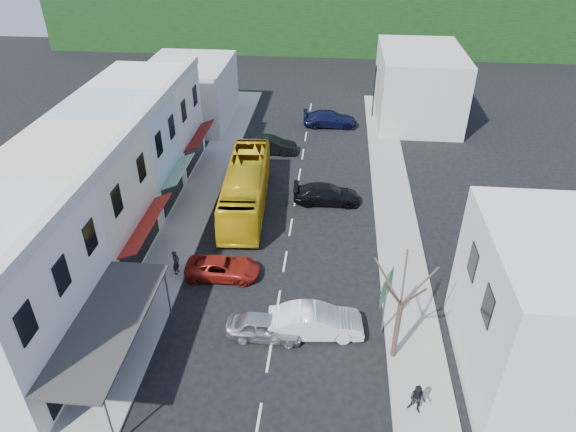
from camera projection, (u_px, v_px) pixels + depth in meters
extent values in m
plane|color=black|center=(278.00, 303.00, 29.72)|extent=(120.00, 120.00, 0.00)
cube|color=gray|center=(194.00, 206.00, 38.69)|extent=(3.00, 52.00, 0.15)
cube|color=gray|center=(395.00, 217.00, 37.47)|extent=(3.00, 52.00, 0.15)
cube|color=#5D100C|center=(87.00, 322.00, 24.14)|extent=(1.30, 7.65, 0.08)
cube|color=beige|center=(78.00, 207.00, 31.11)|extent=(7.00, 8.00, 8.00)
cube|color=maroon|center=(146.00, 223.00, 31.29)|extent=(1.30, 6.80, 0.08)
cube|color=#9AB2C1|center=(121.00, 156.00, 36.99)|extent=(7.00, 6.00, 8.00)
cube|color=#195926|center=(178.00, 171.00, 37.17)|extent=(1.30, 5.10, 0.08)
cube|color=silver|center=(150.00, 122.00, 42.45)|extent=(7.00, 7.00, 8.00)
cube|color=#5D100C|center=(200.00, 135.00, 42.63)|extent=(1.30, 5.95, 0.08)
cube|color=silver|center=(564.00, 316.00, 23.12)|extent=(8.00, 9.00, 8.00)
cube|color=#B7B2A8|center=(190.00, 92.00, 51.77)|extent=(8.00, 10.00, 6.00)
cube|color=#B7B2A8|center=(418.00, 85.00, 52.15)|extent=(8.00, 12.00, 7.00)
imported|color=gold|center=(246.00, 188.00, 38.04)|extent=(3.21, 11.73, 3.10)
imported|color=silver|center=(265.00, 327.00, 27.15)|extent=(4.44, 1.89, 1.40)
imported|color=silver|center=(315.00, 324.00, 27.33)|extent=(4.56, 2.23, 1.40)
imported|color=maroon|center=(223.00, 267.00, 31.44)|extent=(4.65, 2.01, 1.40)
imported|color=black|center=(327.00, 194.00, 38.95)|extent=(4.56, 1.98, 1.40)
imported|color=black|center=(271.00, 146.00, 46.40)|extent=(4.44, 1.90, 1.40)
imported|color=black|center=(330.00, 120.00, 51.68)|extent=(4.59, 2.06, 1.40)
imported|color=black|center=(176.00, 262.00, 31.39)|extent=(0.47, 0.65, 1.70)
imported|color=black|center=(418.00, 398.00, 22.95)|extent=(0.82, 0.68, 1.70)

